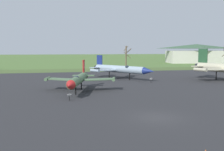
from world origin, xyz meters
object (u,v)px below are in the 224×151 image
(info_placard_front_left, at_px, (69,97))
(visitor_building, at_px, (196,54))
(jet_fighter_front_left, at_px, (78,79))
(jet_fighter_rear_center, at_px, (121,69))
(info_placard_rear_center, at_px, (151,80))

(info_placard_front_left, height_order, visitor_building, visitor_building)
(jet_fighter_front_left, distance_m, jet_fighter_rear_center, 17.22)
(jet_fighter_front_left, relative_size, info_placard_front_left, 14.57)
(info_placard_rear_center, bearing_deg, jet_fighter_rear_center, 119.88)
(jet_fighter_rear_center, bearing_deg, visitor_building, 48.29)
(jet_fighter_rear_center, relative_size, info_placard_rear_center, 15.48)
(visitor_building, bearing_deg, jet_fighter_front_left, -130.35)
(jet_fighter_front_left, distance_m, visitor_building, 91.22)
(info_placard_rear_center, relative_size, visitor_building, 0.03)
(jet_fighter_rear_center, xyz_separation_m, visitor_building, (49.29, 55.31, 1.97))
(info_placard_rear_center, distance_m, visitor_building, 77.02)
(info_placard_rear_center, bearing_deg, jet_fighter_front_left, -151.76)
(info_placard_front_left, xyz_separation_m, jet_fighter_rear_center, (11.38, 20.43, 1.54))
(info_placard_rear_center, height_order, visitor_building, visitor_building)
(info_placard_front_left, distance_m, visitor_building, 97.10)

